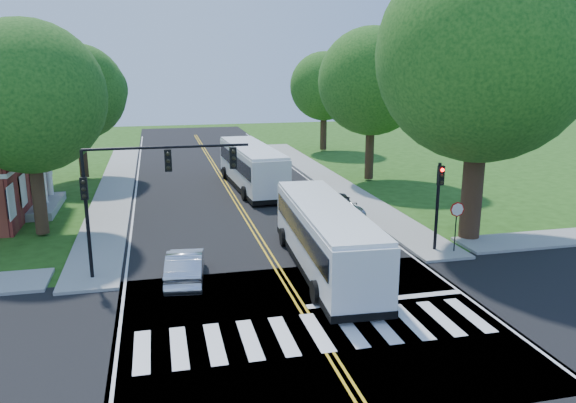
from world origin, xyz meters
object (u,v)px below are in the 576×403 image
object	(u,v)px
signal_ne	(439,195)
bus_follow	(252,166)
signal_nw	(141,180)
suv	(333,207)
dark_sedan	(336,204)
hatchback	(185,266)
bus_lead	(326,236)

from	to	relation	value
signal_ne	bus_follow	bearing A→B (deg)	110.79
signal_nw	suv	bearing A→B (deg)	33.39
bus_follow	dark_sedan	bearing A→B (deg)	109.90
hatchback	dark_sedan	world-z (taller)	hatchback
bus_lead	bus_follow	bearing A→B (deg)	-86.12
signal_ne	bus_lead	distance (m)	6.34
signal_nw	bus_lead	distance (m)	8.49
signal_ne	bus_lead	world-z (taller)	signal_ne
signal_nw	bus_lead	world-z (taller)	signal_nw
bus_lead	hatchback	distance (m)	6.39
signal_ne	dark_sedan	size ratio (longest dim) A/B	0.92
signal_nw	bus_lead	xyz separation A→B (m)	(7.96, -1.06, -2.77)
bus_lead	hatchback	xyz separation A→B (m)	(-6.33, -0.03, -0.88)
bus_lead	bus_follow	xyz separation A→B (m)	(-0.32, 17.97, 0.10)
bus_follow	signal_ne	bearing A→B (deg)	107.86
signal_nw	bus_follow	size ratio (longest dim) A/B	0.57
bus_follow	suv	size ratio (longest dim) A/B	2.53
bus_follow	hatchback	bearing A→B (deg)	68.61
signal_ne	dark_sedan	distance (m)	8.65
bus_lead	hatchback	bearing A→B (deg)	3.14
signal_nw	suv	distance (m)	13.65
bus_lead	hatchback	size ratio (longest dim) A/B	2.71
hatchback	suv	xyz separation A→B (m)	(9.35, 8.33, -0.03)
bus_lead	bus_follow	distance (m)	17.97
signal_ne	hatchback	size ratio (longest dim) A/B	1.01
signal_ne	suv	xyz separation A→B (m)	(-3.08, 7.23, -2.26)
dark_sedan	bus_lead	bearing A→B (deg)	77.16
bus_follow	hatchback	xyz separation A→B (m)	(-6.01, -18.00, -0.98)
signal_ne	suv	world-z (taller)	signal_ne
signal_ne	suv	bearing A→B (deg)	113.07
bus_lead	suv	distance (m)	8.88
bus_follow	hatchback	size ratio (longest dim) A/B	2.89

